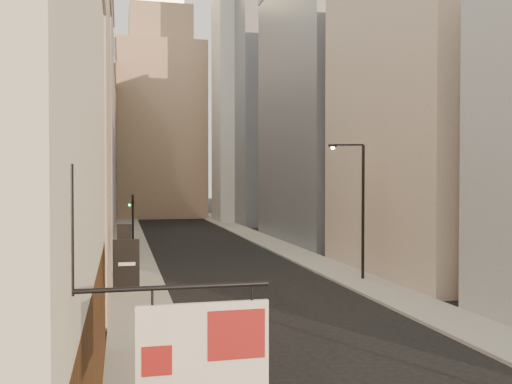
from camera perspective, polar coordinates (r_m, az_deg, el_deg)
name	(u,v)px	position (r m, az deg, el deg)	size (l,w,h in m)	color
sidewalk_left	(131,240)	(59.06, -12.43, -4.68)	(3.00, 140.00, 0.15)	#9A988D
sidewalk_right	(256,237)	(60.68, -0.02, -4.49)	(3.00, 140.00, 0.15)	#9A988D
left_bldg_beige	(25,142)	(30.13, -22.12, 4.66)	(8.00, 12.00, 16.00)	tan
left_bldg_grey	(59,129)	(46.12, -19.10, 5.97)	(8.00, 16.00, 20.00)	gray
left_bldg_tan	(77,158)	(63.94, -17.49, 3.30)	(8.00, 18.00, 17.00)	tan
left_bldg_wingrid	(87,138)	(84.06, -16.53, 5.20)	(8.00, 20.00, 24.00)	gray
right_bldg_beige	(426,121)	(39.13, 16.62, 6.83)	(8.00, 16.00, 20.00)	tan
right_bldg_wingrid	(321,111)	(57.55, 6.53, 8.08)	(8.00, 20.00, 26.00)	gray
highrise	(295,49)	(87.79, 3.93, 14.10)	(21.00, 23.00, 51.20)	gray
clock_tower	(160,110)	(96.63, -9.56, 8.07)	(14.00, 14.00, 44.90)	tan
white_tower	(243,94)	(84.50, -1.34, 9.74)	(8.00, 8.00, 41.50)	silver
streetlamp_mid	(359,203)	(35.05, 10.31, -1.07)	(2.12, 0.78, 8.32)	black
traffic_light_left	(133,212)	(44.82, -12.23, -2.00)	(0.61, 0.57, 5.00)	black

